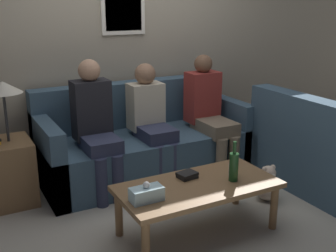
% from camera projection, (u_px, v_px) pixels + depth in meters
% --- Properties ---
extents(ground_plane, '(16.00, 16.00, 0.00)m').
position_uv_depth(ground_plane, '(168.00, 192.00, 3.99)').
color(ground_plane, '#ADA899').
extents(wall_back, '(9.00, 0.08, 2.60)m').
position_uv_depth(wall_back, '(123.00, 44.00, 4.48)').
color(wall_back, '#9E937F').
rests_on(wall_back, ground_plane).
extents(couch_main, '(2.11, 0.92, 0.92)m').
position_uv_depth(couch_main, '(143.00, 144.00, 4.36)').
color(couch_main, '#385166').
rests_on(couch_main, ground_plane).
extents(coffee_table, '(1.24, 0.60, 0.41)m').
position_uv_depth(coffee_table, '(198.00, 190.00, 3.22)').
color(coffee_table, olive).
rests_on(coffee_table, ground_plane).
extents(side_table_with_lamp, '(0.48, 0.48, 1.10)m').
position_uv_depth(side_table_with_lamp, '(5.00, 167.00, 3.70)').
color(side_table_with_lamp, olive).
rests_on(side_table_with_lamp, ground_plane).
extents(wine_bottle, '(0.07, 0.07, 0.32)m').
position_uv_depth(wine_bottle, '(234.00, 166.00, 3.23)').
color(wine_bottle, '#19421E').
rests_on(wine_bottle, coffee_table).
extents(drinking_glass, '(0.07, 0.07, 0.10)m').
position_uv_depth(drinking_glass, '(233.00, 170.00, 3.34)').
color(drinking_glass, silver).
rests_on(drinking_glass, coffee_table).
extents(book_stack, '(0.17, 0.14, 0.04)m').
position_uv_depth(book_stack, '(187.00, 175.00, 3.31)').
color(book_stack, black).
rests_on(book_stack, coffee_table).
extents(tissue_box, '(0.23, 0.12, 0.15)m').
position_uv_depth(tissue_box, '(147.00, 194.00, 2.93)').
color(tissue_box, silver).
rests_on(tissue_box, coffee_table).
extents(person_left, '(0.34, 0.58, 1.24)m').
position_uv_depth(person_left, '(96.00, 123.00, 3.84)').
color(person_left, '#2D334C').
rests_on(person_left, ground_plane).
extents(person_middle, '(0.34, 0.59, 1.16)m').
position_uv_depth(person_middle, '(151.00, 118.00, 4.14)').
color(person_middle, '#2D334C').
rests_on(person_middle, ground_plane).
extents(person_right, '(0.34, 0.65, 1.21)m').
position_uv_depth(person_right, '(209.00, 110.00, 4.38)').
color(person_right, '#756651').
rests_on(person_right, ground_plane).
extents(teddy_bear, '(0.21, 0.21, 0.33)m').
position_uv_depth(teddy_bear, '(268.00, 185.00, 3.81)').
color(teddy_bear, beige).
rests_on(teddy_bear, ground_plane).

